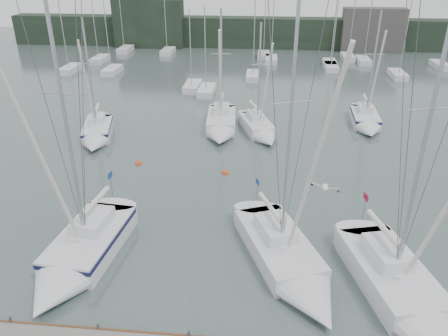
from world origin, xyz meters
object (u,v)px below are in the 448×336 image
Objects in this scene: sailboat_near_left at (76,260)px; sailboat_near_center at (293,270)px; sailboat_near_right at (410,303)px; buoy_c at (139,164)px; sailboat_mid_b at (221,127)px; sailboat_mid_c at (260,131)px; sailboat_mid_a at (96,135)px; sailboat_mid_d at (366,122)px; buoy_a at (225,173)px.

sailboat_near_center is (11.35, 0.45, -0.11)m from sailboat_near_left.
sailboat_near_right is at bearing -41.72° from sailboat_near_center.
buoy_c is at bearing 111.35° from sailboat_near_center.
sailboat_near_center reaches higher than sailboat_mid_b.
sailboat_mid_c is at bearing 74.59° from sailboat_near_center.
sailboat_near_center is at bearing -59.10° from sailboat_mid_a.
buoy_a is at bearing -136.32° from sailboat_mid_d.
buoy_a is at bearing -7.81° from buoy_c.
sailboat_mid_b is at bearing 80.07° from sailboat_near_left.
sailboat_near_right reaches higher than sailboat_mid_d.
sailboat_mid_a is at bearing 171.10° from sailboat_mid_c.
sailboat_mid_c is 8.27m from buoy_a.
sailboat_near_right is (5.27, -1.92, 0.07)m from sailboat_near_center.
buoy_a is at bearing 66.08° from sailboat_near_left.
buoy_c is (-16.95, 14.38, -0.59)m from sailboat_near_right.
sailboat_near_left is at bearing -88.59° from buoy_c.
sailboat_near_right is 24.55m from sailboat_mid_d.
sailboat_near_center is at bearing -106.88° from sailboat_mid_d.
sailboat_near_center is at bearing 145.67° from sailboat_near_right.
sailboat_near_center is at bearing 7.64° from sailboat_near_left.
sailboat_mid_b is (10.86, 2.92, 0.03)m from sailboat_mid_a.
sailboat_mid_b is at bearing 84.69° from sailboat_near_center.
sailboat_mid_a reaches higher than sailboat_mid_c.
sailboat_mid_b is at bearing 51.30° from buoy_c.
sailboat_mid_c is 19.70× the size of buoy_c.
sailboat_near_left is at bearing -119.26° from buoy_a.
sailboat_mid_a reaches higher than buoy_c.
sailboat_mid_a is (-21.97, 18.75, -0.02)m from sailboat_near_right.
sailboat_mid_c is 11.77m from buoy_c.
buoy_c is (-11.67, 12.47, -0.52)m from sailboat_near_center.
sailboat_near_right reaches higher than buoy_c.
sailboat_near_center is at bearing -46.88° from buoy_c.
buoy_c is (-5.84, -7.29, -0.59)m from sailboat_mid_b.
sailboat_mid_c reaches higher than buoy_c.
sailboat_mid_b is 9.36m from buoy_c.
sailboat_near_right is at bearing -67.03° from sailboat_mid_b.
buoy_a is (-12.54, -10.99, -0.55)m from sailboat_mid_d.
sailboat_mid_d reaches higher than buoy_a.
sailboat_near_center is 23.71m from sailboat_mid_a.
sailboat_near_left is 20.95m from sailboat_mid_b.
sailboat_mid_c reaches higher than buoy_a.
sailboat_near_right is 1.41× the size of sailboat_mid_d.
sailboat_mid_a is 20.57× the size of buoy_a.
sailboat_near_left reaches higher than buoy_c.
buoy_c is (-7.02, 0.96, 0.00)m from buoy_a.
sailboat_near_left reaches higher than sailboat_mid_b.
sailboat_mid_a is 11.25m from sailboat_mid_b.
sailboat_mid_c is (9.20, 19.82, -0.11)m from sailboat_near_left.
buoy_c is at bearing -162.83° from sailboat_mid_c.
sailboat_mid_d is (10.04, 3.13, 0.03)m from sailboat_mid_c.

